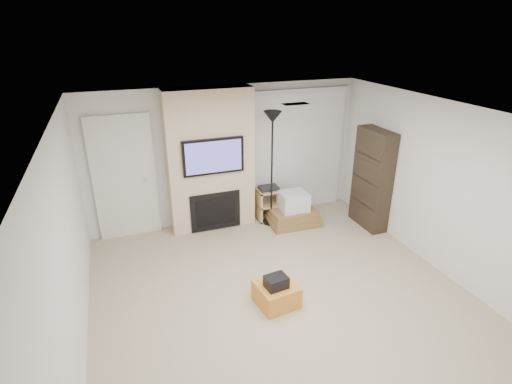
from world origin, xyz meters
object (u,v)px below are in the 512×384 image
object	(u,v)px
floor_lamp	(272,137)
bookshelf	(372,179)
av_stand	(268,202)
box_stack	(293,212)
ottoman	(276,294)

from	to	relation	value
floor_lamp	bookshelf	distance (m)	1.94
av_stand	box_stack	bearing A→B (deg)	-42.97
box_stack	bookshelf	distance (m)	1.53
floor_lamp	bookshelf	bearing A→B (deg)	-22.48
av_stand	bookshelf	bearing A→B (deg)	-27.88
floor_lamp	av_stand	xyz separation A→B (m)	(0.02, 0.18, -1.31)
av_stand	bookshelf	distance (m)	1.93
av_stand	ottoman	bearing A→B (deg)	-109.41
floor_lamp	box_stack	size ratio (longest dim) A/B	2.24
floor_lamp	box_stack	xyz separation A→B (m)	(0.38, -0.15, -1.42)
box_stack	bookshelf	bearing A→B (deg)	-22.57
bookshelf	av_stand	bearing A→B (deg)	152.12
ottoman	floor_lamp	xyz separation A→B (m)	(0.82, 2.19, 1.50)
ottoman	bookshelf	bearing A→B (deg)	31.45
av_stand	bookshelf	xyz separation A→B (m)	(1.63, -0.86, 0.55)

